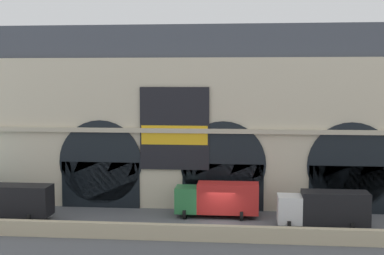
{
  "coord_description": "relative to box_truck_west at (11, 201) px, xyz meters",
  "views": [
    {
      "loc": [
        2.24,
        -46.19,
        12.58
      ],
      "look_at": [
        -2.95,
        5.0,
        7.9
      ],
      "focal_mm": 51.09,
      "sensor_mm": 36.0,
      "label": 1
    }
  ],
  "objects": [
    {
      "name": "quay_parapet_wall",
      "position": [
        18.64,
        -4.67,
        -1.08
      ],
      "size": [
        90.0,
        0.7,
        1.23
      ],
      "primitive_type": "cube",
      "color": "#BCAD8C",
      "rests_on": "ground"
    },
    {
      "name": "box_truck_west",
      "position": [
        0.0,
        0.0,
        0.0
      ],
      "size": [
        7.5,
        2.91,
        3.12
      ],
      "color": "#28479E",
      "rests_on": "ground"
    },
    {
      "name": "box_truck_center",
      "position": [
        18.33,
        2.76,
        0.0
      ],
      "size": [
        7.5,
        2.91,
        3.12
      ],
      "color": "#2D7A42",
      "rests_on": "ground"
    },
    {
      "name": "station_building",
      "position": [
        18.67,
        7.38,
        6.84
      ],
      "size": [
        49.9,
        4.46,
        17.65
      ],
      "color": "beige",
      "rests_on": "ground"
    },
    {
      "name": "box_truck_mideast",
      "position": [
        27.36,
        -0.07,
        0.0
      ],
      "size": [
        7.5,
        2.91,
        3.12
      ],
      "color": "white",
      "rests_on": "ground"
    },
    {
      "name": "ground_plane",
      "position": [
        18.64,
        0.35,
        -1.7
      ],
      "size": [
        200.0,
        200.0,
        0.0
      ],
      "primitive_type": "plane",
      "color": "#54565B"
    }
  ]
}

